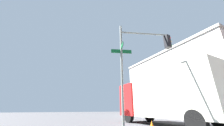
{
  "coord_description": "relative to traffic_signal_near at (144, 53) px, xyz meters",
  "views": [
    {
      "loc": [
        -2.1,
        -10.03,
        0.99
      ],
      "look_at": [
        -7.69,
        -7.22,
        3.29
      ],
      "focal_mm": 20.32,
      "sensor_mm": 36.0,
      "label": 1
    }
  ],
  "objects": [
    {
      "name": "building_stucco",
      "position": [
        -11.05,
        25.58,
        1.74
      ],
      "size": [
        20.23,
        24.18,
        11.25
      ],
      "color": "#BCB7AD",
      "rests_on": "ground_plane"
    },
    {
      "name": "traffic_signal_near",
      "position": [
        0.0,
        0.0,
        0.0
      ],
      "size": [
        1.57,
        3.29,
        5.51
      ],
      "color": "slate",
      "rests_on": "ground_plane"
    },
    {
      "name": "box_truck_second",
      "position": [
        -1.73,
        3.02,
        -2.01
      ],
      "size": [
        7.77,
        2.67,
        3.4
      ],
      "color": "#B21919",
      "rests_on": "ground_plane"
    }
  ]
}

